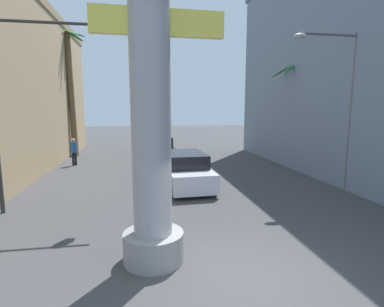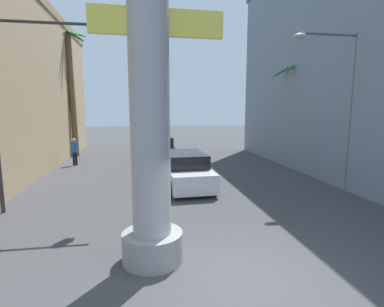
{
  "view_description": "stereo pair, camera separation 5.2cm",
  "coord_description": "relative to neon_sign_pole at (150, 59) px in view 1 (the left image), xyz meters",
  "views": [
    {
      "loc": [
        -2.06,
        -5.52,
        3.59
      ],
      "look_at": [
        0.0,
        6.37,
        1.76
      ],
      "focal_mm": 28.0,
      "sensor_mm": 36.0,
      "label": 1
    },
    {
      "loc": [
        -2.01,
        -5.53,
        3.59
      ],
      "look_at": [
        0.0,
        6.37,
        1.76
      ],
      "focal_mm": 28.0,
      "sensor_mm": 36.0,
      "label": 2
    }
  ],
  "objects": [
    {
      "name": "neon_sign_pole",
      "position": [
        0.0,
        0.0,
        0.0
      ],
      "size": [
        3.22,
        1.43,
        10.6
      ],
      "color": "#9E9EA3",
      "rests_on": "ground"
    },
    {
      "name": "ground_plane",
      "position": [
        1.82,
        8.81,
        -4.64
      ],
      "size": [
        92.54,
        92.54,
        0.0
      ],
      "primitive_type": "plane",
      "color": "#424244"
    },
    {
      "name": "car_lead",
      "position": [
        1.77,
        6.77,
        -3.91
      ],
      "size": [
        2.16,
        4.83,
        1.56
      ],
      "color": "black",
      "rests_on": "ground"
    },
    {
      "name": "street_lamp",
      "position": [
        8.14,
        4.77,
        -0.53
      ],
      "size": [
        2.89,
        0.28,
        6.67
      ],
      "color": "#59595E",
      "rests_on": "ground"
    },
    {
      "name": "palm_tree_far_left",
      "position": [
        -5.21,
        16.87,
        0.67
      ],
      "size": [
        2.65,
        2.55,
        9.13
      ],
      "color": "brown",
      "rests_on": "ground"
    },
    {
      "name": "pedestrian_far_left",
      "position": [
        -4.39,
        12.86,
        -3.64
      ],
      "size": [
        0.47,
        0.47,
        1.72
      ],
      "color": "black",
      "rests_on": "ground"
    },
    {
      "name": "palm_tree_mid_right",
      "position": [
        8.83,
        10.29,
        -0.52
      ],
      "size": [
        2.77,
        2.91,
        6.26
      ],
      "color": "brown",
      "rests_on": "ground"
    },
    {
      "name": "traffic_light_mast",
      "position": [
        -3.31,
        4.18,
        -0.1
      ],
      "size": [
        5.69,
        0.32,
        6.45
      ],
      "color": "#333333",
      "rests_on": "ground"
    },
    {
      "name": "car_far",
      "position": [
        1.13,
        14.85,
        -3.91
      ],
      "size": [
        1.98,
        4.64,
        1.56
      ],
      "color": "black",
      "rests_on": "ground"
    }
  ]
}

